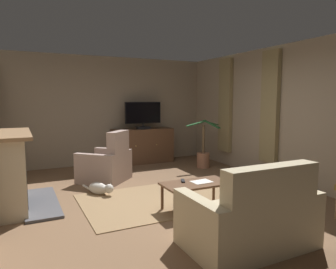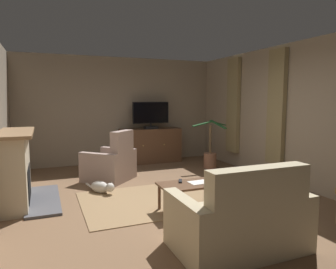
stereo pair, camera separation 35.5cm
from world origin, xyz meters
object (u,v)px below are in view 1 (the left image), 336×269
armchair_beside_cabinet (107,165)px  potted_plant_tall_palm_by_window (203,156)px  coffee_table (196,186)px  folded_newspaper (202,182)px  cat (100,188)px  sofa_floral (251,219)px  tv_cabinet (143,147)px  television (143,115)px  fireplace (14,172)px  tv_remote (183,181)px

armchair_beside_cabinet → potted_plant_tall_palm_by_window: bearing=4.5°
coffee_table → folded_newspaper: bearing=-1.3°
folded_newspaper → cat: size_ratio=0.46×
sofa_floral → cat: 2.85m
tv_cabinet → television: bearing=-90.0°
television → coffee_table: television is taller
cat → television: bearing=52.4°
fireplace → armchair_beside_cabinet: 1.90m
tv_cabinet → sofa_floral: 4.89m
coffee_table → folded_newspaper: 0.11m
tv_remote → potted_plant_tall_palm_by_window: size_ratio=0.15×
fireplace → folded_newspaper: 2.84m
coffee_table → cat: (-1.11, 1.36, -0.26)m
folded_newspaper → sofa_floral: bearing=-99.9°
television → sofa_floral: 4.92m
potted_plant_tall_palm_by_window → folded_newspaper: bearing=-123.1°
folded_newspaper → armchair_beside_cabinet: (-0.87, 2.19, -0.10)m
tv_cabinet → cat: tv_cabinet is taller
television → potted_plant_tall_palm_by_window: size_ratio=0.83×
tv_cabinet → sofa_floral: bearing=-97.2°
fireplace → sofa_floral: (2.36, -2.58, -0.22)m
sofa_floral → potted_plant_tall_palm_by_window: 4.04m
coffee_table → potted_plant_tall_palm_by_window: potted_plant_tall_palm_by_window is taller
folded_newspaper → armchair_beside_cabinet: size_ratio=0.25×
tv_remote → tv_cabinet: bearing=12.3°
folded_newspaper → potted_plant_tall_palm_by_window: size_ratio=0.26×
fireplace → cat: 1.39m
fireplace → cat: (1.32, 0.07, -0.44)m
folded_newspaper → television: bearing=80.2°
potted_plant_tall_palm_by_window → cat: (-2.76, -1.02, -0.17)m
fireplace → armchair_beside_cabinet: bearing=28.3°
television → coffee_table: 3.66m
tv_remote → armchair_beside_cabinet: bearing=40.7°
fireplace → folded_newspaper: fireplace is taller
tv_cabinet → folded_newspaper: bearing=-97.2°
fireplace → television: size_ratio=1.64×
armchair_beside_cabinet → cat: 0.92m
potted_plant_tall_palm_by_window → fireplace: bearing=-165.1°
folded_newspaper → tv_remote: bearing=147.0°
tv_remote → armchair_beside_cabinet: armchair_beside_cabinet is taller
tv_cabinet → tv_remote: 3.49m
armchair_beside_cabinet → potted_plant_tall_palm_by_window: size_ratio=1.03×
tv_cabinet → sofa_floral: sofa_floral is taller
folded_newspaper → sofa_floral: sofa_floral is taller
armchair_beside_cabinet → television: bearing=45.2°
cat → tv_cabinet: bearing=53.0°
tv_cabinet → cat: size_ratio=2.42×
sofa_floral → folded_newspaper: bearing=82.7°
television → armchair_beside_cabinet: size_ratio=0.80×
television → tv_cabinet: bearing=90.0°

